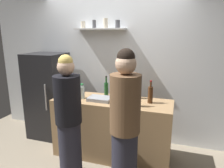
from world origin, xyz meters
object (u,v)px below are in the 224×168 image
object	(u,v)px
baking_pan	(100,99)
water_bottle_plastic	(82,92)
wine_bottle_dark_glass	(135,90)
wine_bottle_green_glass	(106,89)
utensil_holder	(66,91)
wine_bottle_pale_glass	(138,99)
refrigerator	(48,96)
person_brown_jacket	(125,127)
wine_bottle_amber_glass	(150,94)
person_blonde	(69,119)

from	to	relation	value
baking_pan	water_bottle_plastic	xyz separation A→B (m)	(-0.30, 0.01, 0.08)
wine_bottle_dark_glass	wine_bottle_green_glass	world-z (taller)	wine_bottle_dark_glass
baking_pan	utensil_holder	bearing A→B (deg)	168.24
utensil_holder	wine_bottle_pale_glass	xyz separation A→B (m)	(1.23, -0.22, 0.05)
refrigerator	wine_bottle_green_glass	xyz separation A→B (m)	(1.19, -0.12, 0.26)
baking_pan	water_bottle_plastic	size ratio (longest dim) A/B	1.50
baking_pan	person_brown_jacket	world-z (taller)	person_brown_jacket
wine_bottle_amber_glass	person_brown_jacket	size ratio (longest dim) A/B	0.19
utensil_holder	wine_bottle_green_glass	world-z (taller)	wine_bottle_green_glass
water_bottle_plastic	person_blonde	size ratio (longest dim) A/B	0.14
utensil_holder	water_bottle_plastic	bearing A→B (deg)	-19.31
wine_bottle_amber_glass	person_blonde	distance (m)	1.19
refrigerator	utensil_holder	xyz separation A→B (m)	(0.53, -0.23, 0.21)
person_blonde	wine_bottle_dark_glass	bearing A→B (deg)	-61.88
water_bottle_plastic	utensil_holder	bearing A→B (deg)	160.69
water_bottle_plastic	person_brown_jacket	xyz separation A→B (m)	(0.86, -0.69, -0.15)
water_bottle_plastic	person_brown_jacket	distance (m)	1.11
baking_pan	wine_bottle_amber_glass	size ratio (longest dim) A/B	1.02
wine_bottle_green_glass	water_bottle_plastic	size ratio (longest dim) A/B	1.42
refrigerator	wine_bottle_dark_glass	size ratio (longest dim) A/B	4.52
wine_bottle_dark_glass	wine_bottle_amber_glass	bearing A→B (deg)	-30.19
wine_bottle_dark_glass	wine_bottle_pale_glass	size ratio (longest dim) A/B	1.14
refrigerator	person_blonde	xyz separation A→B (m)	(0.95, -0.92, 0.04)
wine_bottle_amber_glass	water_bottle_plastic	xyz separation A→B (m)	(-1.03, -0.10, -0.03)
wine_bottle_dark_glass	wine_bottle_pale_glass	world-z (taller)	wine_bottle_dark_glass
wine_bottle_dark_glass	person_blonde	bearing A→B (deg)	-130.22
wine_bottle_dark_glass	wine_bottle_green_glass	xyz separation A→B (m)	(-0.46, -0.01, -0.01)
wine_bottle_dark_glass	wine_bottle_pale_glass	bearing A→B (deg)	-72.68
wine_bottle_pale_glass	person_brown_jacket	world-z (taller)	person_brown_jacket
wine_bottle_dark_glass	person_brown_jacket	distance (m)	0.96
person_blonde	utensil_holder	bearing A→B (deg)	10.00
wine_bottle_green_glass	wine_bottle_pale_glass	size ratio (longest dim) A/B	1.06
wine_bottle_amber_glass	person_brown_jacket	distance (m)	0.83
utensil_holder	person_blonde	xyz separation A→B (m)	(0.43, -0.69, -0.17)
refrigerator	wine_bottle_dark_glass	world-z (taller)	refrigerator
utensil_holder	wine_bottle_amber_glass	xyz separation A→B (m)	(1.37, -0.02, 0.07)
wine_bottle_green_glass	wine_bottle_pale_glass	distance (m)	0.66
wine_bottle_green_glass	water_bottle_plastic	xyz separation A→B (m)	(-0.32, -0.24, -0.02)
wine_bottle_amber_glass	wine_bottle_green_glass	distance (m)	0.73
utensil_holder	person_blonde	world-z (taller)	person_blonde
person_blonde	wine_bottle_amber_glass	bearing A→B (deg)	-76.30
utensil_holder	water_bottle_plastic	size ratio (longest dim) A/B	0.98
utensil_holder	wine_bottle_dark_glass	bearing A→B (deg)	6.58
refrigerator	wine_bottle_pale_glass	world-z (taller)	refrigerator
baking_pan	wine_bottle_amber_glass	distance (m)	0.75
wine_bottle_pale_glass	person_blonde	bearing A→B (deg)	-149.28
person_blonde	wine_bottle_green_glass	bearing A→B (deg)	-37.64
utensil_holder	wine_bottle_dark_glass	size ratio (longest dim) A/B	0.65
utensil_holder	wine_bottle_pale_glass	distance (m)	1.25
refrigerator	baking_pan	size ratio (longest dim) A/B	4.57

